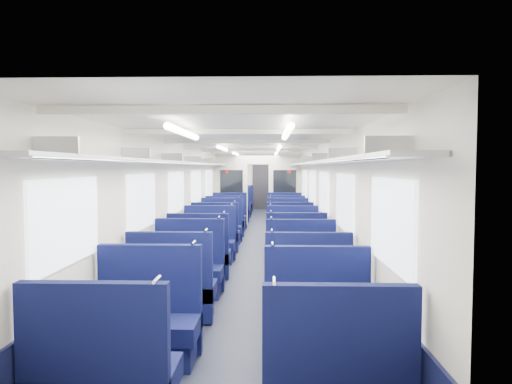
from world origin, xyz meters
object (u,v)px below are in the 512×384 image
at_px(bulkhead, 258,187).
at_px(seat_11, 293,245).
at_px(seat_26, 241,204).
at_px(seat_20, 234,212).
at_px(seat_14, 221,229).
at_px(seat_21, 282,211).
at_px(seat_3, 318,328).
at_px(seat_22, 237,209).
at_px(seat_27, 280,204).
at_px(seat_18, 229,218).
at_px(seat_24, 239,206).
at_px(seat_25, 281,206).
at_px(seat_10, 209,245).
at_px(seat_5, 307,293).
at_px(seat_9, 296,256).
at_px(seat_17, 286,223).
at_px(seat_12, 216,236).
at_px(seat_23, 281,208).
at_px(seat_4, 172,292).
at_px(seat_8, 199,257).
at_px(end_door, 261,187).
at_px(seat_15, 288,229).
at_px(seat_6, 188,271).
at_px(seat_19, 284,218).
at_px(seat_7, 301,273).
at_px(seat_16, 225,223).
at_px(seat_2, 147,325).
at_px(seat_0, 102,383).
at_px(seat_13, 290,236).

xyz_separation_m(bulkhead, seat_11, (0.83, -5.97, -0.88)).
xyz_separation_m(bulkhead, seat_26, (-0.83, 4.04, -0.88)).
height_order(bulkhead, seat_26, bulkhead).
bearing_deg(seat_20, seat_14, -90.00).
bearing_deg(seat_21, seat_3, -90.00).
xyz_separation_m(seat_22, seat_27, (1.66, 2.27, 0.00)).
xyz_separation_m(seat_18, seat_24, (0.00, 4.35, 0.00)).
bearing_deg(seat_25, seat_10, -100.60).
xyz_separation_m(seat_5, seat_27, (0.00, 13.40, 0.00)).
bearing_deg(seat_11, seat_9, -90.00).
bearing_deg(bulkhead, seat_17, -71.49).
xyz_separation_m(seat_9, seat_24, (-1.66, 10.04, 0.00)).
height_order(seat_12, seat_27, same).
height_order(seat_23, seat_26, same).
xyz_separation_m(seat_4, seat_8, (0.00, 2.14, 0.00)).
bearing_deg(end_door, seat_20, -99.75).
xyz_separation_m(seat_15, seat_17, (0.00, 1.26, 0.00)).
relative_size(seat_9, seat_17, 1.00).
bearing_deg(seat_27, seat_5, -90.00).
height_order(seat_10, seat_18, same).
xyz_separation_m(bulkhead, seat_23, (0.83, 1.88, -0.88)).
bearing_deg(seat_6, seat_11, 54.27).
relative_size(seat_6, seat_19, 1.00).
xyz_separation_m(seat_8, seat_26, (0.00, 11.28, 0.00)).
height_order(seat_9, seat_23, same).
height_order(seat_3, seat_10, same).
height_order(seat_5, seat_7, same).
distance_m(seat_6, seat_16, 5.65).
xyz_separation_m(seat_4, seat_14, (0.00, 5.65, 0.00)).
bearing_deg(seat_27, seat_8, -98.38).
distance_m(bulkhead, seat_9, 7.16).
bearing_deg(seat_17, seat_15, -90.00).
bearing_deg(bulkhead, seat_3, -85.52).
distance_m(seat_11, seat_20, 6.79).
height_order(seat_23, seat_24, same).
bearing_deg(seat_9, seat_8, -173.94).
bearing_deg(seat_6, seat_8, 90.00).
height_order(seat_2, seat_6, same).
bearing_deg(seat_15, seat_23, 90.00).
distance_m(seat_2, seat_22, 12.31).
height_order(bulkhead, seat_0, bulkhead).
height_order(seat_7, seat_27, same).
bearing_deg(seat_21, seat_26, 116.61).
bearing_deg(end_door, seat_7, -86.55).
bearing_deg(seat_15, seat_22, 106.78).
distance_m(seat_17, seat_24, 5.71).
bearing_deg(seat_7, seat_4, -147.37).
height_order(seat_5, seat_26, same).
height_order(seat_11, seat_13, same).
relative_size(seat_7, seat_8, 1.00).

